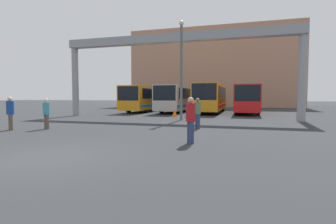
{
  "coord_description": "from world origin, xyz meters",
  "views": [
    {
      "loc": [
        5.79,
        -6.34,
        1.83
      ],
      "look_at": [
        -1.56,
        18.12,
        0.3
      ],
      "focal_mm": 28.0,
      "sensor_mm": 36.0,
      "label": 1
    }
  ],
  "objects_px": {
    "bus_slot_3": "(247,97)",
    "pedestrian_far_center": "(198,112)",
    "bus_slot_0": "(148,97)",
    "lamp_post": "(181,66)",
    "traffic_cone": "(175,113)",
    "bus_slot_1": "(179,97)",
    "pedestrian_near_left": "(191,119)",
    "pedestrian_mid_right": "(46,113)",
    "pedestrian_mid_left": "(10,112)",
    "bus_slot_2": "(211,96)"
  },
  "relations": [
    {
      "from": "pedestrian_mid_left",
      "to": "lamp_post",
      "type": "xyz_separation_m",
      "value": [
        7.42,
        8.46,
        3.16
      ]
    },
    {
      "from": "pedestrian_far_center",
      "to": "traffic_cone",
      "type": "xyz_separation_m",
      "value": [
        -3.45,
        7.67,
        -0.59
      ]
    },
    {
      "from": "traffic_cone",
      "to": "pedestrian_near_left",
      "type": "bearing_deg",
      "value": -72.03
    },
    {
      "from": "bus_slot_0",
      "to": "lamp_post",
      "type": "xyz_separation_m",
      "value": [
        6.84,
        -10.6,
        2.4
      ]
    },
    {
      "from": "bus_slot_3",
      "to": "pedestrian_far_center",
      "type": "xyz_separation_m",
      "value": [
        -2.72,
        -14.73,
        -0.78
      ]
    },
    {
      "from": "pedestrian_near_left",
      "to": "traffic_cone",
      "type": "distance_m",
      "value": 13.11
    },
    {
      "from": "bus_slot_0",
      "to": "traffic_cone",
      "type": "xyz_separation_m",
      "value": [
        5.53,
        -7.7,
        -1.38
      ]
    },
    {
      "from": "bus_slot_0",
      "to": "traffic_cone",
      "type": "height_order",
      "value": "bus_slot_0"
    },
    {
      "from": "bus_slot_3",
      "to": "pedestrian_far_center",
      "type": "height_order",
      "value": "bus_slot_3"
    },
    {
      "from": "bus_slot_3",
      "to": "pedestrian_mid_right",
      "type": "distance_m",
      "value": 20.52
    },
    {
      "from": "bus_slot_1",
      "to": "bus_slot_3",
      "type": "distance_m",
      "value": 7.84
    },
    {
      "from": "pedestrian_mid_right",
      "to": "lamp_post",
      "type": "height_order",
      "value": "lamp_post"
    },
    {
      "from": "bus_slot_1",
      "to": "pedestrian_far_center",
      "type": "height_order",
      "value": "bus_slot_1"
    },
    {
      "from": "lamp_post",
      "to": "pedestrian_far_center",
      "type": "bearing_deg",
      "value": -65.82
    },
    {
      "from": "bus_slot_0",
      "to": "bus_slot_2",
      "type": "bearing_deg",
      "value": -3.56
    },
    {
      "from": "pedestrian_mid_left",
      "to": "bus_slot_3",
      "type": "bearing_deg",
      "value": 92.91
    },
    {
      "from": "pedestrian_far_center",
      "to": "traffic_cone",
      "type": "height_order",
      "value": "pedestrian_far_center"
    },
    {
      "from": "pedestrian_far_center",
      "to": "lamp_post",
      "type": "bearing_deg",
      "value": -21.74
    },
    {
      "from": "bus_slot_1",
      "to": "traffic_cone",
      "type": "height_order",
      "value": "bus_slot_1"
    },
    {
      "from": "pedestrian_mid_right",
      "to": "traffic_cone",
      "type": "distance_m",
      "value": 11.38
    },
    {
      "from": "pedestrian_mid_right",
      "to": "traffic_cone",
      "type": "height_order",
      "value": "pedestrian_mid_right"
    },
    {
      "from": "bus_slot_2",
      "to": "pedestrian_mid_right",
      "type": "xyz_separation_m",
      "value": [
        -6.87,
        -17.6,
        -0.91
      ]
    },
    {
      "from": "bus_slot_2",
      "to": "pedestrian_far_center",
      "type": "distance_m",
      "value": 14.95
    },
    {
      "from": "bus_slot_0",
      "to": "pedestrian_far_center",
      "type": "bearing_deg",
      "value": -59.7
    },
    {
      "from": "bus_slot_3",
      "to": "lamp_post",
      "type": "distance_m",
      "value": 11.34
    },
    {
      "from": "lamp_post",
      "to": "traffic_cone",
      "type": "bearing_deg",
      "value": 114.29
    },
    {
      "from": "pedestrian_far_center",
      "to": "pedestrian_mid_right",
      "type": "xyz_separation_m",
      "value": [
        -8.05,
        -2.73,
        -0.01
      ]
    },
    {
      "from": "pedestrian_far_center",
      "to": "pedestrian_near_left",
      "type": "bearing_deg",
      "value": 141.13
    },
    {
      "from": "pedestrian_mid_left",
      "to": "pedestrian_mid_right",
      "type": "relative_size",
      "value": 1.06
    },
    {
      "from": "bus_slot_2",
      "to": "lamp_post",
      "type": "height_order",
      "value": "lamp_post"
    },
    {
      "from": "bus_slot_0",
      "to": "bus_slot_1",
      "type": "relative_size",
      "value": 0.96
    },
    {
      "from": "bus_slot_0",
      "to": "lamp_post",
      "type": "height_order",
      "value": "lamp_post"
    },
    {
      "from": "bus_slot_3",
      "to": "pedestrian_near_left",
      "type": "relative_size",
      "value": 5.56
    },
    {
      "from": "bus_slot_0",
      "to": "pedestrian_near_left",
      "type": "relative_size",
      "value": 6.27
    },
    {
      "from": "traffic_cone",
      "to": "bus_slot_1",
      "type": "bearing_deg",
      "value": 101.66
    },
    {
      "from": "pedestrian_mid_left",
      "to": "bus_slot_2",
      "type": "bearing_deg",
      "value": 102.31
    },
    {
      "from": "pedestrian_far_center",
      "to": "lamp_post",
      "type": "distance_m",
      "value": 6.13
    },
    {
      "from": "bus_slot_3",
      "to": "lamp_post",
      "type": "xyz_separation_m",
      "value": [
        -4.86,
        -9.96,
        2.41
      ]
    },
    {
      "from": "bus_slot_1",
      "to": "bus_slot_2",
      "type": "relative_size",
      "value": 1.14
    },
    {
      "from": "traffic_cone",
      "to": "lamp_post",
      "type": "distance_m",
      "value": 4.94
    },
    {
      "from": "pedestrian_mid_right",
      "to": "bus_slot_3",
      "type": "bearing_deg",
      "value": 81.17
    },
    {
      "from": "bus_slot_1",
      "to": "pedestrian_mid_right",
      "type": "relative_size",
      "value": 6.85
    },
    {
      "from": "traffic_cone",
      "to": "bus_slot_0",
      "type": "bearing_deg",
      "value": 125.7
    },
    {
      "from": "bus_slot_1",
      "to": "bus_slot_0",
      "type": "bearing_deg",
      "value": -176.87
    },
    {
      "from": "pedestrian_mid_left",
      "to": "traffic_cone",
      "type": "bearing_deg",
      "value": 98.31
    },
    {
      "from": "bus_slot_3",
      "to": "pedestrian_far_center",
      "type": "distance_m",
      "value": 15.0
    },
    {
      "from": "bus_slot_1",
      "to": "pedestrian_mid_left",
      "type": "bearing_deg",
      "value": -103.08
    },
    {
      "from": "pedestrian_far_center",
      "to": "pedestrian_mid_right",
      "type": "relative_size",
      "value": 1.02
    },
    {
      "from": "bus_slot_1",
      "to": "pedestrian_far_center",
      "type": "distance_m",
      "value": 16.4
    },
    {
      "from": "bus_slot_2",
      "to": "pedestrian_mid_right",
      "type": "bearing_deg",
      "value": -111.31
    }
  ]
}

